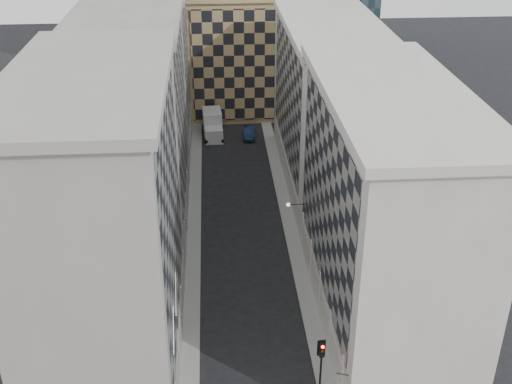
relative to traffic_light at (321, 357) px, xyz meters
name	(u,v)px	position (x,y,z in m)	size (l,w,h in m)	color
sidewalk_west	(194,230)	(-9.80, 24.57, -3.61)	(1.50, 100.00, 0.15)	#979792
sidewalk_east	(290,227)	(0.70, 24.57, -3.61)	(1.50, 100.00, 0.15)	#979792
bldg_left_a	(106,230)	(-15.43, 5.57, 8.14)	(10.80, 22.80, 23.70)	gray
bldg_left_b	(135,125)	(-15.43, 27.57, 7.64)	(10.80, 22.80, 22.70)	gray
bldg_left_c	(151,68)	(-15.43, 49.57, 7.14)	(10.80, 22.80, 21.70)	gray
bldg_right_a	(383,211)	(6.33, 9.57, 6.64)	(10.80, 26.80, 20.70)	beige
bldg_right_b	(327,104)	(6.34, 36.57, 6.16)	(10.80, 28.80, 19.70)	beige
tan_block	(242,50)	(-2.55, 62.46, 5.75)	(16.80, 14.80, 18.80)	tan
flagpoles_left	(174,311)	(-10.45, 0.57, 4.31)	(0.10, 6.33, 2.33)	gray
bracket_lamp	(290,205)	(-0.17, 18.57, 2.51)	(1.98, 0.36, 0.36)	black
traffic_light	(321,357)	(0.00, 0.00, 0.00)	(0.62, 0.54, 4.94)	black
box_truck	(213,125)	(-7.42, 51.37, -2.15)	(2.97, 6.57, 3.53)	silver
dark_car	(249,132)	(-2.18, 50.29, -2.94)	(1.59, 4.55, 1.50)	#101E3C
shop_sign	(339,379)	(0.86, -2.43, 0.15)	(0.87, 0.76, 0.88)	black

